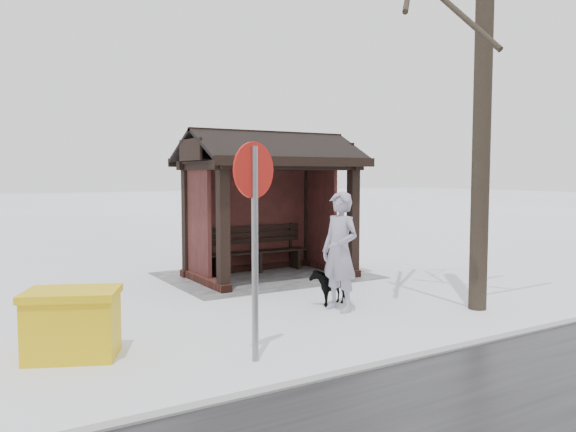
% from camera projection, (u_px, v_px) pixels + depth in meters
% --- Properties ---
extents(ground, '(120.00, 120.00, 0.00)m').
position_uv_depth(ground, '(271.00, 277.00, 11.93)').
color(ground, white).
rests_on(ground, ground).
extents(kerb, '(120.00, 0.15, 0.06)m').
position_uv_depth(kerb, '(479.00, 343.00, 7.23)').
color(kerb, gray).
rests_on(kerb, ground).
extents(trampled_patch, '(4.20, 3.20, 0.02)m').
position_uv_depth(trampled_patch, '(266.00, 275.00, 12.10)').
color(trampled_patch, gray).
rests_on(trampled_patch, ground).
extents(bus_shelter, '(3.60, 2.40, 3.09)m').
position_uv_depth(bus_shelter, '(267.00, 175.00, 11.91)').
color(bus_shelter, '#331712').
rests_on(bus_shelter, ground).
extents(pedestrian, '(0.57, 0.77, 1.91)m').
position_uv_depth(pedestrian, '(340.00, 252.00, 8.94)').
color(pedestrian, '#978EA7').
rests_on(pedestrian, ground).
extents(dog, '(0.80, 0.54, 0.62)m').
position_uv_depth(dog, '(330.00, 286.00, 9.45)').
color(dog, black).
rests_on(dog, ground).
extents(grit_bin, '(1.27, 1.10, 0.82)m').
position_uv_depth(grit_bin, '(72.00, 323.00, 6.66)').
color(grit_bin, gold).
rests_on(grit_bin, ground).
extents(road_sign, '(0.63, 0.25, 2.56)m').
position_uv_depth(road_sign, '(254.00, 206.00, 6.46)').
color(road_sign, gray).
rests_on(road_sign, ground).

